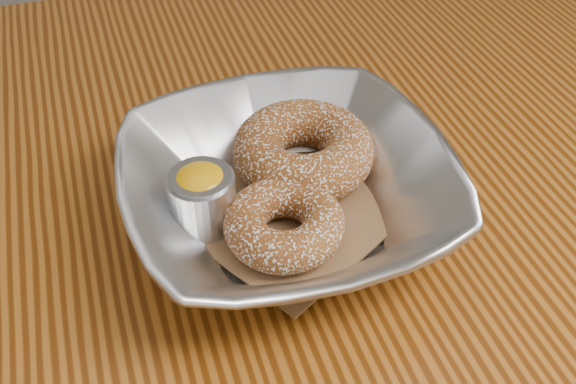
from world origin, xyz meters
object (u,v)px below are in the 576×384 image
object	(u,v)px
serving_bowl	(288,192)
ramekin	(202,196)
donut_back	(303,150)
donut_front	(284,224)
table	(164,287)

from	to	relation	value
serving_bowl	ramekin	world-z (taller)	same
donut_back	donut_front	size ratio (longest dim) A/B	1.29
table	donut_front	distance (m)	0.17
table	serving_bowl	distance (m)	0.17
serving_bowl	ramekin	bearing A→B (deg)	171.12
table	serving_bowl	size ratio (longest dim) A/B	4.83
serving_bowl	ramekin	distance (m)	0.06
donut_back	ramekin	size ratio (longest dim) A/B	2.21
ramekin	donut_back	bearing A→B (deg)	20.49
table	donut_back	world-z (taller)	donut_back
donut_back	donut_front	xyz separation A→B (m)	(-0.04, -0.07, -0.00)
table	ramekin	bearing A→B (deg)	-44.67
serving_bowl	donut_back	size ratio (longest dim) A/B	2.16
serving_bowl	donut_back	distance (m)	0.05
table	donut_back	size ratio (longest dim) A/B	10.42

